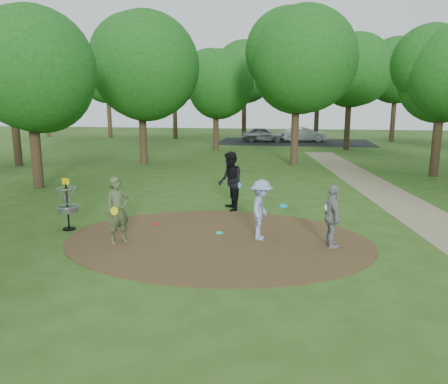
# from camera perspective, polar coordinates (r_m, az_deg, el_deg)

# --- Properties ---
(ground) EXTENTS (100.00, 100.00, 0.00)m
(ground) POSITION_cam_1_polar(r_m,az_deg,el_deg) (11.99, -0.92, -6.31)
(ground) COLOR #2D5119
(ground) RESTS_ON ground
(dirt_clearing) EXTENTS (8.40, 8.40, 0.02)m
(dirt_clearing) POSITION_cam_1_polar(r_m,az_deg,el_deg) (11.99, -0.92, -6.27)
(dirt_clearing) COLOR #47301C
(dirt_clearing) RESTS_ON ground
(footpath) EXTENTS (7.55, 39.89, 0.01)m
(footpath) POSITION_cam_1_polar(r_m,az_deg,el_deg) (14.45, 27.02, -4.45)
(footpath) COLOR #8C7A5B
(footpath) RESTS_ON ground
(parking_lot) EXTENTS (14.00, 8.00, 0.01)m
(parking_lot) POSITION_cam_1_polar(r_m,az_deg,el_deg) (41.39, 9.21, 6.46)
(parking_lot) COLOR black
(parking_lot) RESTS_ON ground
(player_observer_with_disc) EXTENTS (0.75, 0.78, 1.79)m
(player_observer_with_disc) POSITION_cam_1_polar(r_m,az_deg,el_deg) (11.87, -13.69, -2.34)
(player_observer_with_disc) COLOR #475833
(player_observer_with_disc) RESTS_ON ground
(player_throwing_with_disc) EXTENTS (1.09, 1.12, 1.66)m
(player_throwing_with_disc) POSITION_cam_1_polar(r_m,az_deg,el_deg) (11.89, 4.89, -2.34)
(player_throwing_with_disc) COLOR #889FCB
(player_throwing_with_disc) RESTS_ON ground
(player_walking_with_disc) EXTENTS (1.05, 1.19, 2.04)m
(player_walking_with_disc) POSITION_cam_1_polar(r_m,az_deg,el_deg) (15.02, 0.81, 1.40)
(player_walking_with_disc) COLOR black
(player_walking_with_disc) RESTS_ON ground
(player_waiting_with_disc) EXTENTS (0.62, 1.04, 1.66)m
(player_waiting_with_disc) POSITION_cam_1_polar(r_m,az_deg,el_deg) (11.52, 13.98, -3.13)
(player_waiting_with_disc) COLOR gray
(player_waiting_with_disc) RESTS_ON ground
(disc_ground_cyan) EXTENTS (0.22, 0.22, 0.02)m
(disc_ground_cyan) POSITION_cam_1_polar(r_m,az_deg,el_deg) (12.55, -0.59, -5.35)
(disc_ground_cyan) COLOR #1BDDD9
(disc_ground_cyan) RESTS_ON dirt_clearing
(disc_ground_red) EXTENTS (0.22, 0.22, 0.02)m
(disc_ground_red) POSITION_cam_1_polar(r_m,az_deg,el_deg) (13.57, -8.85, -4.16)
(disc_ground_red) COLOR #B7122A
(disc_ground_red) RESTS_ON dirt_clearing
(car_left) EXTENTS (4.11, 1.87, 1.37)m
(car_left) POSITION_cam_1_polar(r_m,az_deg,el_deg) (41.32, 5.18, 7.50)
(car_left) COLOR #9FA3A6
(car_left) RESTS_ON ground
(car_right) EXTENTS (4.35, 2.26, 1.36)m
(car_right) POSITION_cam_1_polar(r_m,az_deg,el_deg) (41.85, 10.41, 7.41)
(car_right) COLOR #A9A9B0
(car_right) RESTS_ON ground
(disc_golf_basket) EXTENTS (0.63, 0.63, 1.54)m
(disc_golf_basket) POSITION_cam_1_polar(r_m,az_deg,el_deg) (13.54, -19.81, -1.08)
(disc_golf_basket) COLOR black
(disc_golf_basket) RESTS_ON ground
(tree_ring) EXTENTS (36.98, 45.02, 8.80)m
(tree_ring) POSITION_cam_1_polar(r_m,az_deg,el_deg) (20.98, 7.53, 15.57)
(tree_ring) COLOR #332316
(tree_ring) RESTS_ON ground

